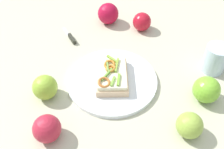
{
  "coord_description": "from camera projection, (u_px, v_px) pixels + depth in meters",
  "views": [
    {
      "loc": [
        -0.54,
        -0.17,
        0.62
      ],
      "look_at": [
        0.0,
        0.0,
        0.03
      ],
      "focal_mm": 41.76,
      "sensor_mm": 36.0,
      "label": 1
    }
  ],
  "objects": [
    {
      "name": "ground_plane",
      "position": [
        112.0,
        82.0,
        0.83
      ],
      "size": [
        2.0,
        2.0,
        0.0
      ],
      "primitive_type": "plane",
      "color": "#BAB89C",
      "rests_on": "ground"
    },
    {
      "name": "plate",
      "position": [
        112.0,
        80.0,
        0.83
      ],
      "size": [
        0.29,
        0.29,
        0.01
      ],
      "primitive_type": "cylinder",
      "color": "white",
      "rests_on": "ground_plane"
    },
    {
      "name": "sandwich",
      "position": [
        112.0,
        75.0,
        0.81
      ],
      "size": [
        0.17,
        0.14,
        0.05
      ],
      "rotation": [
        0.0,
        0.0,
        3.46
      ],
      "color": "beige",
      "rests_on": "plate"
    },
    {
      "name": "apple_0",
      "position": [
        206.0,
        90.0,
        0.76
      ],
      "size": [
        0.11,
        0.11,
        0.08
      ],
      "primitive_type": "sphere",
      "rotation": [
        0.0,
        0.0,
        1.09
      ],
      "color": "#78BE30",
      "rests_on": "ground_plane"
    },
    {
      "name": "apple_1",
      "position": [
        108.0,
        14.0,
        1.03
      ],
      "size": [
        0.12,
        0.12,
        0.08
      ],
      "primitive_type": "sphere",
      "rotation": [
        0.0,
        0.0,
        0.8
      ],
      "color": "#AC0E2D",
      "rests_on": "ground_plane"
    },
    {
      "name": "apple_2",
      "position": [
        45.0,
        87.0,
        0.77
      ],
      "size": [
        0.1,
        0.1,
        0.07
      ],
      "primitive_type": "sphere",
      "rotation": [
        0.0,
        0.0,
        2.14
      ],
      "color": "#8FB734",
      "rests_on": "ground_plane"
    },
    {
      "name": "apple_3",
      "position": [
        189.0,
        125.0,
        0.68
      ],
      "size": [
        0.09,
        0.09,
        0.07
      ],
      "primitive_type": "sphere",
      "rotation": [
        0.0,
        0.0,
        3.52
      ],
      "color": "#90B13F",
      "rests_on": "ground_plane"
    },
    {
      "name": "apple_4",
      "position": [
        47.0,
        129.0,
        0.67
      ],
      "size": [
        0.1,
        0.1,
        0.07
      ],
      "primitive_type": "sphere",
      "rotation": [
        0.0,
        0.0,
        5.13
      ],
      "color": "#B12336",
      "rests_on": "ground_plane"
    },
    {
      "name": "apple_5",
      "position": [
        142.0,
        22.0,
        1.0
      ],
      "size": [
        0.1,
        0.1,
        0.07
      ],
      "primitive_type": "sphere",
      "rotation": [
        0.0,
        0.0,
        2.44
      ],
      "color": "#B31425",
      "rests_on": "ground_plane"
    },
    {
      "name": "drinking_glass",
      "position": [
        215.0,
        59.0,
        0.84
      ],
      "size": [
        0.08,
        0.08,
        0.09
      ],
      "primitive_type": "cylinder",
      "color": "silver",
      "rests_on": "ground_plane"
    },
    {
      "name": "knife",
      "position": [
        71.0,
        37.0,
        0.98
      ],
      "size": [
        0.09,
        0.09,
        0.02
      ],
      "rotation": [
        0.0,
        0.0,
        0.79
      ],
      "color": "silver",
      "rests_on": "ground_plane"
    }
  ]
}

